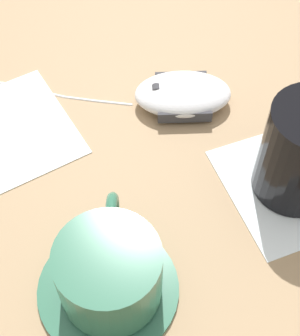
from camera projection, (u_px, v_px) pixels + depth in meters
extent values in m
plane|color=#9E7F5B|center=(185.00, 173.00, 0.55)|extent=(3.00, 3.00, 0.00)
cylinder|color=#2D664C|center=(108.00, 288.00, 0.47)|extent=(0.13, 0.13, 0.01)
cylinder|color=#2D664C|center=(109.00, 273.00, 0.43)|extent=(0.09, 0.09, 0.07)
torus|color=#2D664C|center=(112.00, 219.00, 0.46)|extent=(0.05, 0.03, 0.05)
ellipsoid|color=silver|center=(183.00, 94.00, 0.59)|extent=(0.11, 0.13, 0.03)
cylinder|color=#38383D|center=(156.00, 89.00, 0.58)|extent=(0.01, 0.01, 0.01)
cube|color=#38383D|center=(185.00, 117.00, 0.58)|extent=(0.03, 0.06, 0.01)
cube|color=#38383D|center=(181.00, 77.00, 0.61)|extent=(0.03, 0.06, 0.01)
cylinder|color=white|center=(115.00, 102.00, 0.60)|extent=(0.03, 0.04, 0.00)
cylinder|color=white|center=(81.00, 98.00, 0.61)|extent=(0.03, 0.03, 0.00)
cylinder|color=white|center=(49.00, 92.00, 0.61)|extent=(0.03, 0.03, 0.00)
cylinder|color=white|center=(18.00, 85.00, 0.62)|extent=(0.03, 0.03, 0.00)
sphere|color=white|center=(132.00, 104.00, 0.60)|extent=(0.00, 0.00, 0.00)
sphere|color=white|center=(98.00, 100.00, 0.61)|extent=(0.00, 0.00, 0.00)
sphere|color=white|center=(64.00, 96.00, 0.61)|extent=(0.00, 0.00, 0.00)
sphere|color=white|center=(33.00, 89.00, 0.62)|extent=(0.00, 0.00, 0.00)
sphere|color=white|center=(2.00, 82.00, 0.62)|extent=(0.00, 0.00, 0.00)
cube|color=white|center=(295.00, 183.00, 0.54)|extent=(0.15, 0.15, 0.00)
cube|color=white|center=(2.00, 134.00, 0.58)|extent=(0.16, 0.16, 0.00)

